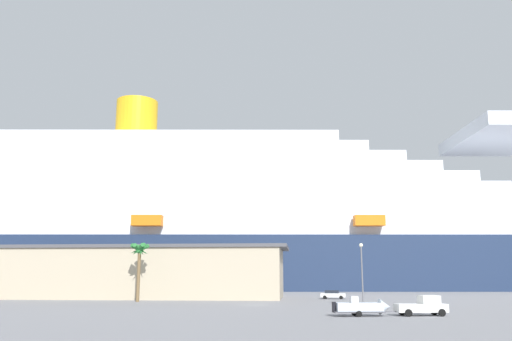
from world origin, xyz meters
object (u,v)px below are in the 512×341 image
(palm_tree, at_px, (139,254))
(parked_car_black_coupe, at_px, (75,294))
(parked_car_white_van, at_px, (333,294))
(cruise_ship, at_px, (254,230))
(parked_car_silver_sedan, at_px, (165,294))
(pickup_truck, at_px, (423,306))
(street_lamp, at_px, (362,266))
(small_boat_on_trailer, at_px, (364,307))

(palm_tree, height_order, parked_car_black_coupe, palm_tree)
(parked_car_white_van, bearing_deg, cruise_ship, 107.82)
(parked_car_black_coupe, bearing_deg, parked_car_silver_sedan, 5.07)
(parked_car_silver_sedan, xyz_separation_m, parked_car_white_van, (31.29, 1.36, -0.00))
(cruise_ship, bearing_deg, parked_car_silver_sedan, -102.97)
(parked_car_black_coupe, relative_size, parked_car_white_van, 1.04)
(parked_car_silver_sedan, height_order, parked_car_white_van, same)
(pickup_truck, bearing_deg, street_lamp, 104.99)
(palm_tree, height_order, parked_car_silver_sedan, palm_tree)
(parked_car_black_coupe, xyz_separation_m, parked_car_white_van, (47.71, 2.81, 0.00))
(pickup_truck, relative_size, parked_car_silver_sedan, 1.17)
(palm_tree, distance_m, parked_car_white_van, 36.20)
(cruise_ship, bearing_deg, parked_car_white_van, -72.18)
(street_lamp, relative_size, parked_car_white_van, 1.86)
(palm_tree, bearing_deg, parked_car_black_coupe, 147.58)
(cruise_ship, distance_m, parked_car_black_coupe, 68.10)
(small_boat_on_trailer, distance_m, street_lamp, 17.42)
(cruise_ship, height_order, pickup_truck, cruise_ship)
(parked_car_white_van, bearing_deg, palm_tree, -160.51)
(parked_car_white_van, bearing_deg, pickup_truck, -80.90)
(pickup_truck, bearing_deg, palm_tree, 145.44)
(small_boat_on_trailer, bearing_deg, parked_car_white_van, 89.64)
(palm_tree, xyz_separation_m, parked_car_silver_sedan, (2.19, 10.49, -7.00))
(palm_tree, bearing_deg, street_lamp, -18.19)
(small_boat_on_trailer, height_order, parked_car_black_coupe, small_boat_on_trailer)
(cruise_ship, relative_size, parked_car_white_van, 62.67)
(palm_tree, height_order, street_lamp, palm_tree)
(small_boat_on_trailer, xyz_separation_m, parked_car_silver_sedan, (-31.04, 38.78, -0.13))
(pickup_truck, height_order, parked_car_silver_sedan, pickup_truck)
(cruise_ship, height_order, parked_car_white_van, cruise_ship)
(street_lamp, distance_m, parked_car_white_van, 24.13)
(small_boat_on_trailer, bearing_deg, palm_tree, 139.59)
(pickup_truck, height_order, street_lamp, street_lamp)
(cruise_ship, bearing_deg, street_lamp, -75.82)
(parked_car_silver_sedan, bearing_deg, cruise_ship, 77.03)
(palm_tree, bearing_deg, pickup_truck, -34.56)
(small_boat_on_trailer, xyz_separation_m, parked_car_white_van, (0.25, 40.14, -0.13))
(cruise_ship, xyz_separation_m, pickup_truck, (24.34, -95.38, -16.60))
(parked_car_black_coupe, bearing_deg, cruise_ship, 63.29)
(palm_tree, relative_size, parked_car_silver_sedan, 1.97)
(street_lamp, xyz_separation_m, parked_car_silver_sedan, (-33.37, 22.18, -4.87))
(small_boat_on_trailer, relative_size, street_lamp, 0.80)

